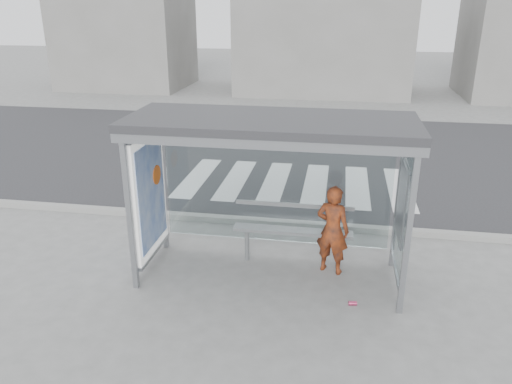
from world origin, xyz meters
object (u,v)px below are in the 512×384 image
bus_shelter (247,157)px  person (333,230)px  bench (293,231)px  soda_can (353,303)px

bus_shelter → person: 1.85m
bus_shelter → bench: bus_shelter is taller
bench → soda_can: 1.63m
person → soda_can: (0.36, -0.96, -0.72)m
bus_shelter → soda_can: size_ratio=35.10×
person → bench: (-0.66, 0.17, -0.15)m
bench → person: bearing=-14.5°
bus_shelter → bench: 1.60m
person → soda_can: size_ratio=12.42×
soda_can → bus_shelter: bearing=157.7°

